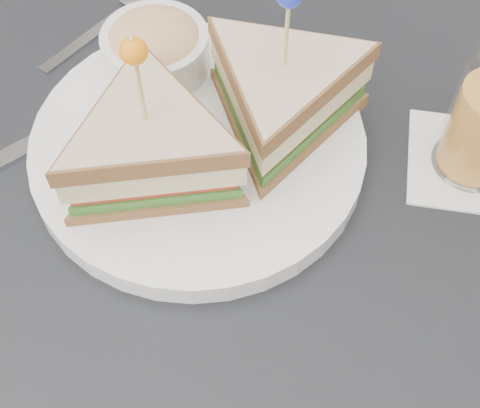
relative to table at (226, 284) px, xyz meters
name	(u,v)px	position (x,y,z in m)	size (l,w,h in m)	color
table	(226,284)	(0.00, 0.00, 0.00)	(0.80, 0.80, 0.75)	black
plate_meal	(207,119)	(-0.05, 0.08, 0.12)	(0.34, 0.32, 0.18)	white
cutlery_fork	(110,21)	(-0.21, 0.21, 0.08)	(0.07, 0.17, 0.00)	silver
cutlery_knife	(93,113)	(-0.17, 0.09, 0.08)	(0.15, 0.21, 0.01)	silver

